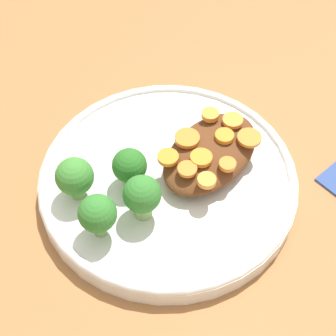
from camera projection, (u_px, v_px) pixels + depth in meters
ground_plane at (168, 188)px, 0.64m from camera, size 4.00×4.00×0.00m
plate at (168, 180)px, 0.63m from camera, size 0.29×0.29×0.03m
stew_mound at (210, 153)px, 0.62m from camera, size 0.13×0.08×0.03m
broccoli_floret_0 at (75, 177)px, 0.58m from camera, size 0.04×0.04×0.05m
broccoli_floret_1 at (98, 214)px, 0.55m from camera, size 0.04×0.04×0.06m
broccoli_floret_2 at (130, 166)px, 0.59m from camera, size 0.04×0.04×0.05m
broccoli_floret_3 at (142, 196)px, 0.57m from camera, size 0.04×0.04×0.06m
carrot_slice_0 at (233, 120)px, 0.63m from camera, size 0.02×0.02×0.00m
carrot_slice_1 at (201, 158)px, 0.59m from camera, size 0.02×0.02×0.01m
carrot_slice_2 at (185, 172)px, 0.58m from camera, size 0.02×0.02×0.00m
carrot_slice_3 at (224, 136)px, 0.61m from camera, size 0.02×0.02×0.01m
carrot_slice_4 at (208, 114)px, 0.63m from camera, size 0.02×0.02×0.01m
carrot_slice_5 at (249, 138)px, 0.61m from camera, size 0.03×0.03×0.00m
carrot_slice_6 at (169, 157)px, 0.60m from camera, size 0.02×0.02×0.01m
carrot_slice_7 at (190, 140)px, 0.61m from camera, size 0.03×0.03×0.00m
carrot_slice_8 at (209, 178)px, 0.58m from camera, size 0.02×0.02×0.01m
carrot_slice_9 at (227, 164)px, 0.59m from camera, size 0.02×0.02×0.01m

